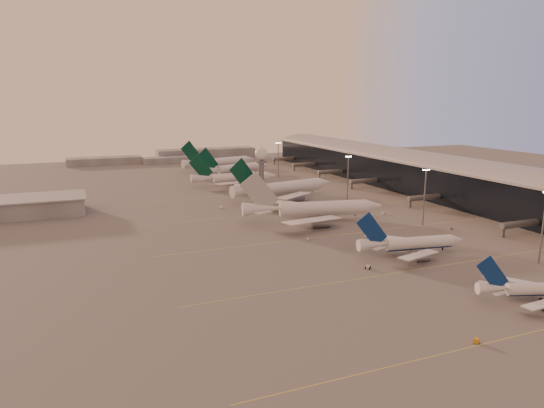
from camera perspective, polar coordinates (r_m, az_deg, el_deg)
name	(u,v)px	position (r m, az deg, el deg)	size (l,w,h in m)	color
ground	(393,288)	(146.17, 14.09, -9.55)	(700.00, 700.00, 0.00)	#615E5E
taxiway_markings	(372,230)	(206.14, 11.72, -3.04)	(180.00, 185.25, 0.02)	gold
terminal	(435,176)	(292.83, 18.67, 3.15)	(57.00, 362.00, 23.04)	black
radar_tower	(261,165)	(246.79, -1.26, 4.66)	(6.40, 6.40, 31.10)	#5A5D62
mast_a	(543,223)	(181.59, 29.31, -1.96)	(3.60, 0.56, 25.00)	#5A5D62
mast_b	(425,194)	(217.08, 17.53, 1.13)	(3.60, 0.56, 25.00)	#5A5D62
mast_c	(348,176)	(258.47, 8.92, 3.24)	(3.60, 0.56, 25.00)	#5A5D62
mast_d	(278,158)	(337.26, 0.73, 5.45)	(3.60, 0.56, 25.00)	#5A5D62
distant_horizon	(178,156)	(444.74, -11.05, 5.57)	(165.00, 37.50, 9.00)	slate
narrowbody_near	(535,291)	(150.67, 28.53, -8.99)	(31.52, 24.70, 12.85)	silver
narrowbody_mid	(412,245)	(177.18, 16.11, -4.68)	(41.24, 32.69, 16.18)	silver
widebody_white	(314,212)	(217.77, 5.01, -0.93)	(64.83, 51.45, 23.04)	silver
greentail_a	(284,190)	(267.26, 1.45, 1.61)	(65.55, 52.46, 24.03)	silver
greentail_b	(235,180)	(308.61, -4.41, 2.88)	(56.13, 45.22, 20.38)	silver
greentail_c	(236,170)	(347.69, -4.31, 3.97)	(58.36, 46.41, 21.91)	silver
greentail_d	(220,164)	(381.03, -6.11, 4.71)	(63.84, 50.86, 23.78)	silver
gsv_truck_a	(477,337)	(121.21, 22.99, -14.25)	(6.05, 4.84, 2.35)	#BF8216
gsv_tug_mid	(368,267)	(159.77, 11.21, -7.31)	(4.15, 4.16, 1.05)	silver
gsv_truck_b	(452,227)	(216.39, 20.41, -2.57)	(5.02, 3.03, 1.91)	#505355
gsv_truck_c	(309,238)	(188.29, 4.33, -3.96)	(5.00, 4.20, 1.97)	silver
gsv_catering_b	(384,210)	(235.41, 13.00, -0.68)	(5.27, 2.74, 4.20)	silver
gsv_tug_far	(284,211)	(233.35, 1.44, -0.88)	(4.04, 4.01, 1.02)	silver
gsv_truck_d	(221,206)	(243.06, -6.06, -0.23)	(3.15, 6.50, 2.52)	silver
gsv_tug_hangar	(288,189)	(291.10, 1.86, 1.72)	(3.08, 1.96, 0.85)	#BF8216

